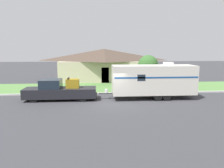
% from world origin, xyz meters
% --- Properties ---
extents(ground_plane, '(120.00, 120.00, 0.00)m').
position_xyz_m(ground_plane, '(0.00, 0.00, 0.00)').
color(ground_plane, '#38383D').
extents(curb_strip, '(80.00, 0.30, 0.14)m').
position_xyz_m(curb_strip, '(0.00, 3.75, 0.07)').
color(curb_strip, '#ADADA8').
rests_on(curb_strip, ground_plane).
extents(lawn_strip, '(80.00, 7.00, 0.03)m').
position_xyz_m(lawn_strip, '(0.00, 7.40, 0.01)').
color(lawn_strip, '#568442').
rests_on(lawn_strip, ground_plane).
extents(house_across_street, '(13.57, 6.96, 4.55)m').
position_xyz_m(house_across_street, '(-0.08, 14.09, 2.36)').
color(house_across_street, beige).
rests_on(house_across_street, ground_plane).
extents(pickup_truck, '(6.52, 1.93, 2.01)m').
position_xyz_m(pickup_truck, '(-4.62, 1.50, 0.84)').
color(pickup_truck, black).
rests_on(pickup_truck, ground_plane).
extents(travel_trailer, '(8.83, 2.34, 3.36)m').
position_xyz_m(travel_trailer, '(3.96, 1.50, 1.77)').
color(travel_trailer, black).
rests_on(travel_trailer, ground_plane).
extents(mailbox, '(0.48, 0.20, 1.25)m').
position_xyz_m(mailbox, '(6.50, 4.65, 0.96)').
color(mailbox, brown).
rests_on(mailbox, ground_plane).
extents(tree_in_yard, '(2.30, 2.30, 3.88)m').
position_xyz_m(tree_in_yard, '(4.61, 6.34, 2.71)').
color(tree_in_yard, brown).
rests_on(tree_in_yard, ground_plane).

